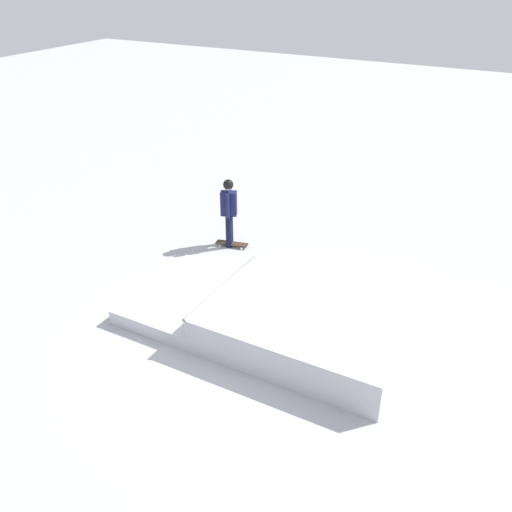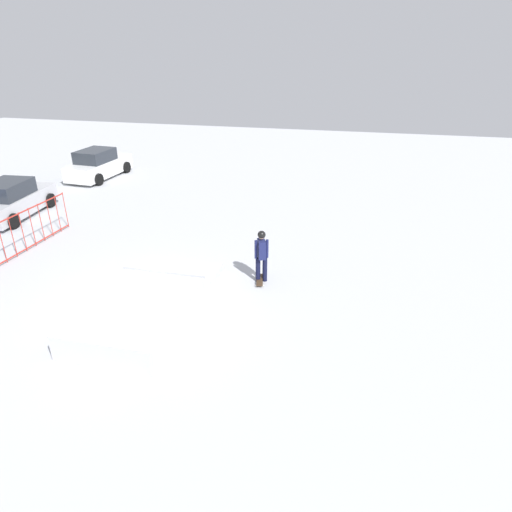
% 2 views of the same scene
% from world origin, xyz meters
% --- Properties ---
extents(ground_plane, '(60.00, 60.00, 0.00)m').
position_xyz_m(ground_plane, '(0.00, 0.00, 0.00)').
color(ground_plane, '#B7BABF').
extents(skate_ramp, '(5.42, 2.64, 0.74)m').
position_xyz_m(skate_ramp, '(-0.60, -0.43, 0.32)').
color(skate_ramp, silver).
rests_on(skate_ramp, ground).
extents(skater, '(0.43, 0.41, 1.73)m').
position_xyz_m(skater, '(2.16, -3.12, 1.01)').
color(skater, black).
rests_on(skater, ground).
extents(skateboard, '(0.82, 0.39, 0.09)m').
position_xyz_m(skateboard, '(2.07, -3.09, 0.08)').
color(skateboard, '#3F2D1E').
rests_on(skateboard, ground).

